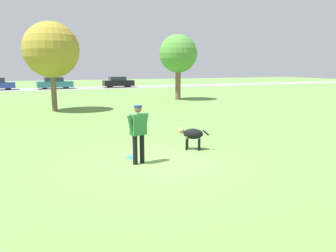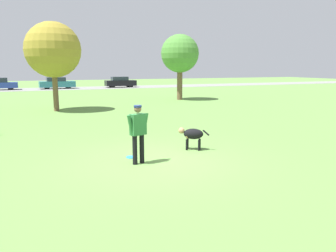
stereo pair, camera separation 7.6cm
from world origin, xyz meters
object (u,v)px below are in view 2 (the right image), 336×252
Objects in this scene: parked_car_black at (120,82)px; dog at (192,135)px; frisbee at (131,157)px; tree_mid_center at (53,50)px; tree_far_right at (180,54)px; person at (138,130)px; parked_car_teal at (57,83)px.

dog is at bearing -99.76° from parked_car_black.
frisbee is 33.65m from parked_car_black.
tree_far_right is at bearing 19.43° from tree_mid_center.
tree_mid_center is at bearing -160.57° from tree_far_right.
dog is 33.08m from parked_car_black.
parked_car_teal is (0.34, 33.55, -0.26)m from person.
dog is 0.17× the size of tree_mid_center.
tree_far_right is at bearing 44.32° from person.
dog is at bearing 3.73° from frisbee.
tree_far_right is at bearing -68.33° from parked_car_teal.
dog is 16.44m from tree_far_right.
parked_car_teal is (1.58, 21.32, -2.87)m from tree_mid_center.
dog is 0.23× the size of parked_car_black.
parked_car_teal is at bearing 114.21° from tree_far_right.
dog is 0.17× the size of tree_far_right.
tree_mid_center reaches higher than tree_far_right.
tree_mid_center is (-1.22, 11.57, 3.54)m from frisbee.
tree_far_right is 19.86m from parked_car_teal.
dog is at bearing -74.05° from tree_mid_center.
dog is 0.21× the size of parked_car_teal.
tree_far_right is 17.92m from parked_car_black.
parked_car_black is (9.34, 21.08, -2.88)m from tree_mid_center.
tree_mid_center is at bearing 96.03° from frisbee.
parked_car_black is at bearing -66.73° from dog.
person is 12.57m from tree_mid_center.
parked_car_teal is at bearing 179.05° from parked_car_black.
parked_car_black reaches higher than frisbee.
tree_far_right is 1.23× the size of parked_car_teal.
frisbee is at bearing -119.35° from tree_far_right.
tree_far_right reaches higher than person.
tree_mid_center is at bearing -113.08° from parked_car_black.
parked_car_black is (8.12, 32.65, 0.66)m from frisbee.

